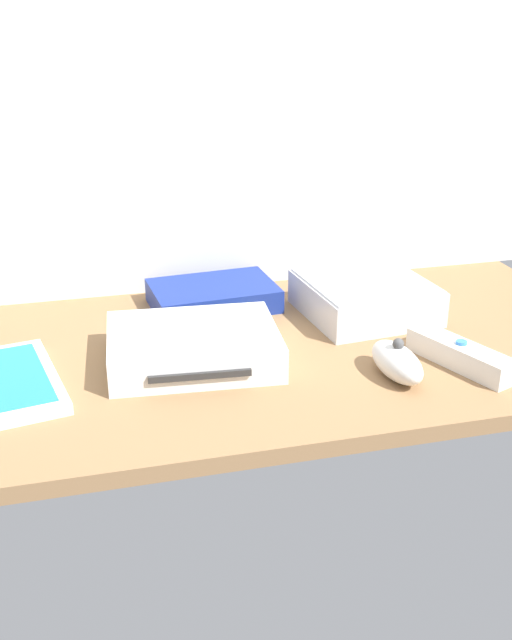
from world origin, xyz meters
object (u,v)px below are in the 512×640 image
(remote_nunchuk, at_px, (397,362))
(game_console, at_px, (193,346))
(remote_wand, at_px, (460,355))
(mini_computer, at_px, (365,297))
(network_router, at_px, (213,296))

(remote_nunchuk, bearing_deg, game_console, 152.02)
(game_console, bearing_deg, remote_wand, -11.65)
(mini_computer, height_order, remote_nunchuk, mini_computer)
(mini_computer, xyz_separation_m, network_router, (-0.21, 0.08, -0.01))
(game_console, relative_size, mini_computer, 1.20)
(remote_wand, height_order, remote_nunchuk, remote_nunchuk)
(mini_computer, distance_m, remote_nunchuk, 0.20)
(game_console, distance_m, remote_nunchuk, 0.25)
(game_console, bearing_deg, mini_computer, 24.12)
(remote_wand, xyz_separation_m, remote_nunchuk, (-0.09, -0.01, 0.01))
(remote_nunchuk, bearing_deg, mini_computer, 74.90)
(mini_computer, bearing_deg, network_router, 158.06)
(game_console, height_order, mini_computer, mini_computer)
(game_console, distance_m, remote_wand, 0.33)
(remote_wand, distance_m, remote_nunchuk, 0.09)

